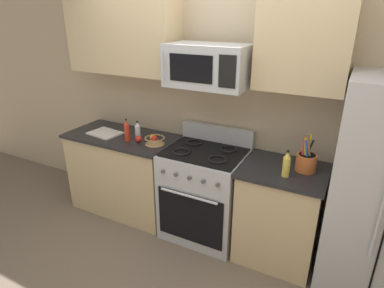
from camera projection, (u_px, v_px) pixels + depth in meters
The scene contains 15 objects.
ground_plane at pixel (174, 270), 2.92m from camera, with size 16.00×16.00×0.00m, color #6B5B4C.
wall_back at pixel (222, 103), 3.26m from camera, with size 8.00×0.10×2.60m, color tan.
counter_left at pixel (125, 173), 3.69m from camera, with size 1.22×0.63×0.91m.
range_oven at pixel (205, 192), 3.26m from camera, with size 0.76×0.67×1.09m.
counter_right at pixel (279, 214), 2.95m from camera, with size 0.72×0.63×0.91m.
microwave at pixel (208, 66), 2.81m from camera, with size 0.72×0.44×0.36m.
upper_cabinets_left at pixel (123, 33), 3.25m from camera, with size 1.21×0.34×0.78m.
upper_cabinets_right at pixel (305, 40), 2.51m from camera, with size 0.71×0.34×0.78m.
utensil_crock at pixel (306, 161), 2.72m from camera, with size 0.17×0.17×0.34m.
fruit_basket at pixel (155, 140), 3.28m from camera, with size 0.20×0.20×0.09m.
apple_loose at pixel (139, 139), 3.33m from camera, with size 0.07×0.07×0.07m, color red.
cutting_board at pixel (105, 133), 3.55m from camera, with size 0.33×0.26×0.02m, color silver.
bottle_vinegar at pixel (138, 130), 3.43m from camera, with size 0.06×0.06×0.18m.
bottle_oil at pixel (286, 165), 2.62m from camera, with size 0.06×0.06×0.23m.
bottle_hot_sauce at pixel (127, 131), 3.33m from camera, with size 0.06×0.06×0.24m.
Camera 1 is at (1.19, -1.94, 2.17)m, focal length 30.47 mm.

